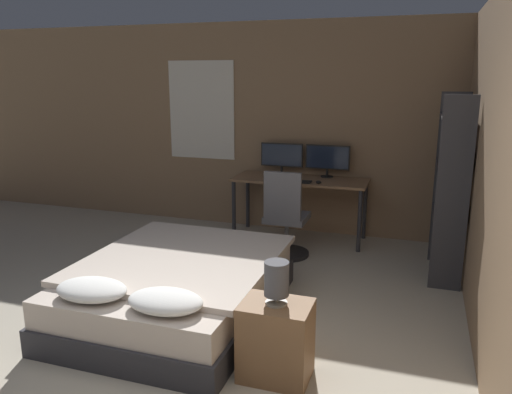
{
  "coord_description": "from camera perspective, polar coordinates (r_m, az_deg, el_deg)",
  "views": [
    {
      "loc": [
        1.47,
        -2.22,
        2.03
      ],
      "look_at": [
        -0.19,
        2.74,
        0.75
      ],
      "focal_mm": 35.0,
      "sensor_mm": 36.0,
      "label": 1
    }
  ],
  "objects": [
    {
      "name": "bookshelf",
      "position": [
        5.28,
        21.47,
        1.75
      ],
      "size": [
        0.3,
        0.82,
        1.87
      ],
      "color": "#333338",
      "rests_on": "ground_plane"
    },
    {
      "name": "office_chair",
      "position": [
        5.66,
        3.39,
        -2.92
      ],
      "size": [
        0.52,
        0.52,
        1.02
      ],
      "color": "black",
      "rests_on": "ground_plane"
    },
    {
      "name": "wall_back",
      "position": [
        6.53,
        5.25,
        7.74
      ],
      "size": [
        12.0,
        0.08,
        2.7
      ],
      "color": "#8E7051",
      "rests_on": "ground_plane"
    },
    {
      "name": "monitor_right",
      "position": [
        6.33,
        8.18,
        4.37
      ],
      "size": [
        0.55,
        0.16,
        0.4
      ],
      "color": "black",
      "rests_on": "desk"
    },
    {
      "name": "nightstand",
      "position": [
        3.54,
        2.29,
        -16.08
      ],
      "size": [
        0.47,
        0.36,
        0.55
      ],
      "color": "brown",
      "rests_on": "ground_plane"
    },
    {
      "name": "bedside_lamp",
      "position": [
        3.34,
        2.36,
        -9.43
      ],
      "size": [
        0.17,
        0.17,
        0.3
      ],
      "color": "gray",
      "rests_on": "nightstand"
    },
    {
      "name": "bed",
      "position": [
        4.42,
        -8.99,
        -10.18
      ],
      "size": [
        1.58,
        2.02,
        0.57
      ],
      "color": "#2D2D33",
      "rests_on": "ground_plane"
    },
    {
      "name": "desk",
      "position": [
        6.25,
        5.04,
        1.29
      ],
      "size": [
        1.67,
        0.63,
        0.78
      ],
      "color": "#846042",
      "rests_on": "ground_plane"
    },
    {
      "name": "keyboard",
      "position": [
        6.03,
        4.59,
        1.8
      ],
      "size": [
        0.37,
        0.13,
        0.02
      ],
      "color": "black",
      "rests_on": "desk"
    },
    {
      "name": "monitor_left",
      "position": [
        6.46,
        2.96,
        4.68
      ],
      "size": [
        0.55,
        0.16,
        0.4
      ],
      "color": "black",
      "rests_on": "desk"
    },
    {
      "name": "computer_mouse",
      "position": [
        5.97,
        7.16,
        1.71
      ],
      "size": [
        0.07,
        0.05,
        0.04
      ],
      "color": "black",
      "rests_on": "desk"
    },
    {
      "name": "wall_side_right",
      "position": [
        3.82,
        25.84,
        2.08
      ],
      "size": [
        0.06,
        12.0,
        2.7
      ],
      "color": "#8E7051",
      "rests_on": "ground_plane"
    }
  ]
}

